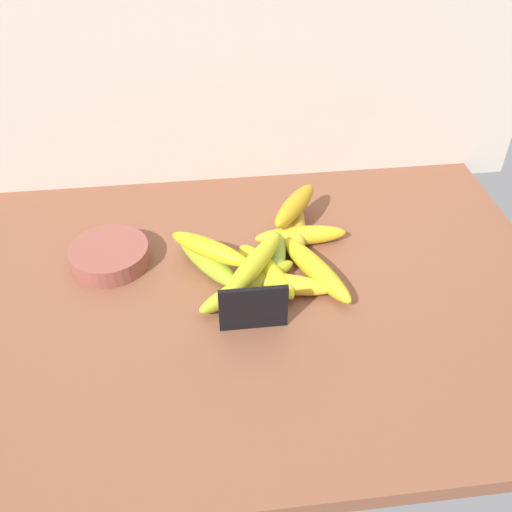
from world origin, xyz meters
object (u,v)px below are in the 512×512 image
at_px(banana_3, 208,262).
at_px(banana_4, 248,287).
at_px(banana_9, 295,205).
at_px(banana_10, 210,249).
at_px(banana_5, 301,236).
at_px(banana_1, 315,269).
at_px(banana_7, 281,285).
at_px(chalkboard_sign, 252,310).
at_px(banana_6, 275,255).
at_px(banana_8, 253,266).
at_px(banana_0, 296,224).
at_px(fruit_bowl, 110,255).
at_px(banana_2, 266,271).

distance_m(banana_3, banana_4, 0.10).
xyz_separation_m(banana_9, banana_10, (-0.17, -0.12, 0.00)).
relative_size(banana_4, banana_5, 1.14).
bearing_deg(banana_4, banana_5, 48.31).
height_order(banana_1, banana_5, banana_1).
distance_m(banana_4, banana_7, 0.06).
bearing_deg(chalkboard_sign, banana_5, 60.29).
distance_m(banana_3, banana_10, 0.04).
distance_m(banana_6, banana_8, 0.09).
relative_size(banana_0, banana_3, 1.14).
relative_size(chalkboard_sign, banana_10, 0.69).
distance_m(fruit_bowl, banana_1, 0.37).
height_order(banana_0, banana_7, same).
relative_size(banana_0, banana_6, 1.24).
distance_m(fruit_bowl, banana_6, 0.30).
xyz_separation_m(banana_0, banana_4, (-0.11, -0.17, 0.00)).
bearing_deg(banana_8, banana_4, -133.25).
bearing_deg(banana_8, banana_5, 48.46).
height_order(banana_3, banana_4, banana_3).
height_order(banana_1, banana_9, banana_9).
relative_size(banana_1, banana_4, 1.00).
relative_size(banana_3, banana_8, 0.87).
xyz_separation_m(chalkboard_sign, banana_8, (0.01, 0.09, 0.02)).
bearing_deg(banana_4, banana_0, 55.87).
height_order(banana_2, banana_9, banana_9).
bearing_deg(banana_7, banana_6, 89.39).
bearing_deg(chalkboard_sign, banana_8, 82.45).
xyz_separation_m(banana_6, banana_8, (-0.05, -0.07, 0.04)).
height_order(banana_5, banana_9, banana_9).
xyz_separation_m(banana_2, banana_4, (-0.04, -0.03, -0.00)).
xyz_separation_m(banana_1, banana_7, (-0.07, -0.03, -0.00)).
bearing_deg(banana_7, banana_2, 123.18).
relative_size(fruit_bowl, banana_6, 0.91).
bearing_deg(banana_0, banana_8, -123.38).
relative_size(fruit_bowl, banana_4, 0.72).
bearing_deg(banana_10, banana_1, -10.12).
bearing_deg(banana_0, banana_4, -124.13).
bearing_deg(banana_2, banana_8, -137.80).
distance_m(banana_0, banana_4, 0.20).
height_order(banana_1, banana_6, banana_1).
xyz_separation_m(banana_0, banana_9, (-0.00, 0.01, 0.04)).
height_order(fruit_bowl, banana_6, banana_6).
distance_m(banana_0, banana_5, 0.04).
bearing_deg(banana_4, chalkboard_sign, -90.61).
distance_m(chalkboard_sign, banana_10, 0.15).
height_order(chalkboard_sign, banana_8, chalkboard_sign).
xyz_separation_m(chalkboard_sign, banana_1, (0.12, 0.11, -0.02)).
relative_size(banana_1, banana_2, 1.23).
relative_size(chalkboard_sign, banana_7, 0.60).
bearing_deg(banana_8, banana_6, 53.87).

